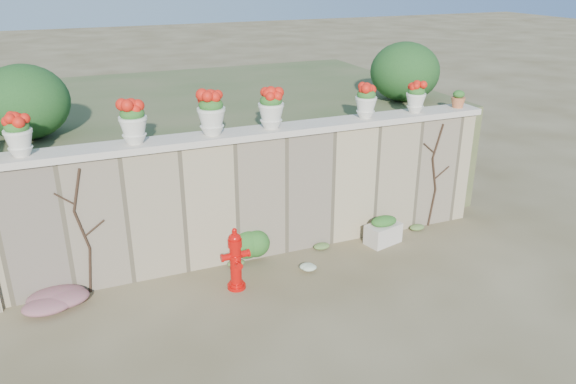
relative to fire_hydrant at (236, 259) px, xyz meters
name	(u,v)px	position (x,y,z in m)	size (l,w,h in m)	color
ground	(303,309)	(0.69, -0.88, -0.49)	(80.00, 80.00, 0.00)	brown
stone_wall	(258,196)	(0.69, 0.92, 0.51)	(8.00, 0.40, 2.00)	#988865
wall_cap	(257,133)	(0.69, 0.92, 1.56)	(8.10, 0.52, 0.10)	beige
raised_fill	(207,142)	(0.69, 4.12, 0.51)	(9.00, 6.00, 2.00)	#384C23
back_shrub_left	(24,102)	(-2.51, 2.12, 2.06)	(1.30, 1.30, 1.10)	#143814
back_shrub_right	(405,72)	(4.09, 2.12, 2.06)	(1.30, 1.30, 1.10)	#143814
vine_left	(83,231)	(-1.98, 0.70, 0.50)	(0.60, 0.04, 1.91)	black
vine_right	(435,174)	(3.92, 0.70, 0.50)	(0.60, 0.04, 1.91)	black
fire_hydrant	(236,259)	(0.00, 0.00, 0.00)	(0.41, 0.29, 0.97)	#B80A07
planter_box	(383,231)	(2.75, 0.42, -0.26)	(0.66, 0.48, 0.50)	beige
green_shrub	(253,243)	(0.50, 0.67, -0.17)	(0.67, 0.61, 0.64)	#1E5119
magenta_clump	(57,299)	(-2.45, 0.45, -0.35)	(1.02, 0.68, 0.27)	#AE226C
white_flowers	(306,268)	(1.13, 0.01, -0.40)	(0.47, 0.37, 0.17)	white
urn_pot_0	(18,135)	(-2.59, 0.92, 1.89)	(0.36, 0.36, 0.57)	beige
urn_pot_1	(133,122)	(-1.13, 0.92, 1.92)	(0.39, 0.39, 0.61)	beige
urn_pot_2	(211,113)	(-0.01, 0.92, 1.93)	(0.41, 0.41, 0.65)	beige
urn_pot_3	(271,108)	(0.92, 0.92, 1.92)	(0.39, 0.39, 0.62)	beige
urn_pot_4	(366,101)	(2.57, 0.92, 1.89)	(0.35, 0.35, 0.55)	beige
urn_pot_5	(416,97)	(3.54, 0.92, 1.87)	(0.33, 0.33, 0.52)	beige
terracotta_pot	(458,100)	(4.42, 0.92, 1.75)	(0.24, 0.24, 0.29)	#B46037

